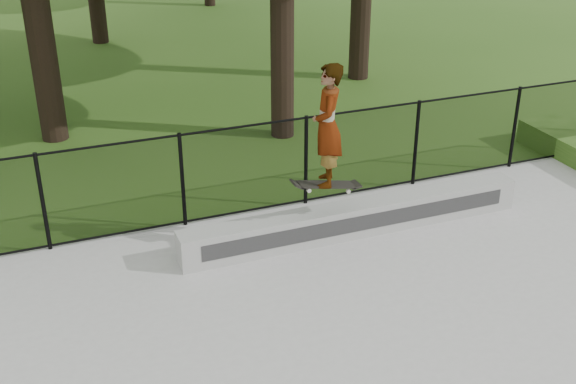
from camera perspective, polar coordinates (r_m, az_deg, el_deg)
name	(u,v)px	position (r m, az deg, el deg)	size (l,w,h in m)	color
grind_ledge	(356,219)	(10.78, 5.37, -2.11)	(5.39, 0.40, 0.49)	#9F9F9A
skater_airborne	(327,128)	(9.70, 3.14, 5.09)	(0.83, 0.73, 1.87)	black
chainlink_fence	(182,180)	(10.87, -8.34, 0.94)	(16.06, 0.06, 1.50)	black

